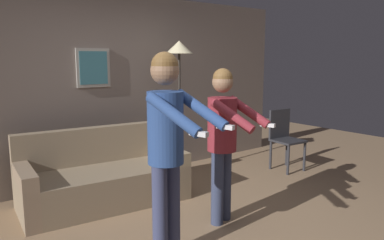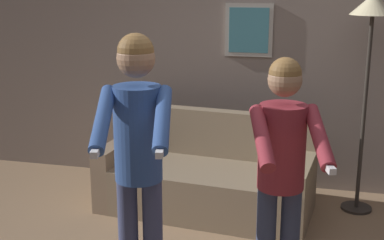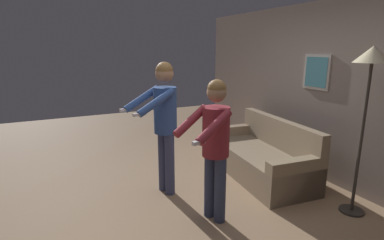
{
  "view_description": "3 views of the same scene",
  "coord_description": "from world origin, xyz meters",
  "px_view_note": "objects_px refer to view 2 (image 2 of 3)",
  "views": [
    {
      "loc": [
        -2.25,
        -2.69,
        1.72
      ],
      "look_at": [
        -0.17,
        -0.02,
        1.16
      ],
      "focal_mm": 35.0,
      "sensor_mm": 36.0,
      "label": 1
    },
    {
      "loc": [
        0.52,
        -3.17,
        2.08
      ],
      "look_at": [
        -0.28,
        0.09,
        1.19
      ],
      "focal_mm": 50.0,
      "sensor_mm": 36.0,
      "label": 2
    },
    {
      "loc": [
        3.01,
        -1.5,
        1.94
      ],
      "look_at": [
        -0.05,
        -0.03,
        1.12
      ],
      "focal_mm": 28.0,
      "sensor_mm": 36.0,
      "label": 3
    }
  ],
  "objects_px": {
    "torchiere_lamp": "(372,26)",
    "person_standing_right": "(282,160)",
    "person_standing_left": "(138,145)",
    "couch": "(207,180)"
  },
  "relations": [
    {
      "from": "couch",
      "to": "person_standing_right",
      "type": "height_order",
      "value": "person_standing_right"
    },
    {
      "from": "couch",
      "to": "person_standing_right",
      "type": "distance_m",
      "value": 1.64
    },
    {
      "from": "couch",
      "to": "torchiere_lamp",
      "type": "relative_size",
      "value": 1.01
    },
    {
      "from": "torchiere_lamp",
      "to": "person_standing_right",
      "type": "height_order",
      "value": "torchiere_lamp"
    },
    {
      "from": "torchiere_lamp",
      "to": "person_standing_right",
      "type": "bearing_deg",
      "value": -110.56
    },
    {
      "from": "couch",
      "to": "person_standing_left",
      "type": "bearing_deg",
      "value": -94.06
    },
    {
      "from": "person_standing_left",
      "to": "person_standing_right",
      "type": "relative_size",
      "value": 1.09
    },
    {
      "from": "torchiere_lamp",
      "to": "person_standing_right",
      "type": "relative_size",
      "value": 1.21
    },
    {
      "from": "torchiere_lamp",
      "to": "person_standing_left",
      "type": "bearing_deg",
      "value": -128.35
    },
    {
      "from": "torchiere_lamp",
      "to": "person_standing_right",
      "type": "distance_m",
      "value": 1.85
    }
  ]
}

